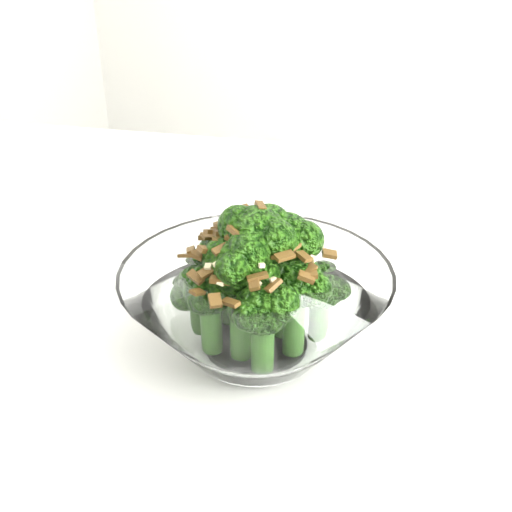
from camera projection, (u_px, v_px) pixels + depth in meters
The scene contains 2 objects.
table at pixel (157, 307), 0.61m from camera, with size 1.37×1.08×0.75m.
broccoli_dish at pixel (256, 301), 0.42m from camera, with size 0.19×0.19×0.12m.
Camera 1 is at (0.35, -0.46, 1.02)m, focal length 40.00 mm.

